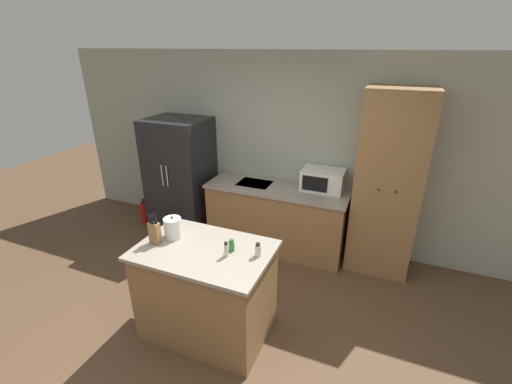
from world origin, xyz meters
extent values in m
plane|color=brown|center=(0.00, 0.00, 0.00)|extent=(14.00, 14.00, 0.00)
cube|color=#9EA393|center=(0.00, 2.33, 1.30)|extent=(7.20, 0.06, 2.60)
cube|color=black|center=(-1.61, 1.94, 0.85)|extent=(0.85, 0.72, 1.71)
cylinder|color=silver|center=(-1.65, 1.56, 0.99)|extent=(0.02, 0.02, 0.30)
cylinder|color=silver|center=(-1.57, 1.56, 0.99)|extent=(0.02, 0.02, 0.30)
cube|color=olive|center=(-0.10, 1.97, 0.44)|extent=(1.85, 0.66, 0.88)
cube|color=gray|center=(-0.10, 1.97, 0.90)|extent=(1.89, 0.70, 0.03)
cube|color=#9EA0A3|center=(-0.44, 1.97, 0.91)|extent=(0.44, 0.34, 0.01)
cube|color=olive|center=(1.25, 2.03, 1.12)|extent=(0.74, 0.55, 2.24)
sphere|color=black|center=(1.16, 1.74, 1.17)|extent=(0.02, 0.02, 0.02)
sphere|color=black|center=(1.33, 1.74, 1.17)|extent=(0.02, 0.02, 0.02)
cube|color=olive|center=(-0.22, 0.24, 0.46)|extent=(1.17, 0.76, 0.91)
cube|color=gray|center=(-0.22, 0.24, 0.93)|extent=(1.23, 0.82, 0.03)
cube|color=white|center=(0.46, 2.10, 1.05)|extent=(0.53, 0.36, 0.27)
cube|color=black|center=(0.40, 1.91, 1.05)|extent=(0.32, 0.01, 0.19)
cube|color=olive|center=(-0.68, 0.15, 1.05)|extent=(0.10, 0.06, 0.21)
cylinder|color=black|center=(-0.71, 0.15, 1.20)|extent=(0.02, 0.02, 0.08)
cylinder|color=black|center=(-0.69, 0.15, 1.19)|extent=(0.02, 0.02, 0.06)
cylinder|color=black|center=(-0.68, 0.15, 1.20)|extent=(0.02, 0.02, 0.09)
cylinder|color=black|center=(-0.66, 0.16, 1.21)|extent=(0.02, 0.02, 0.10)
cylinder|color=black|center=(-0.65, 0.16, 1.19)|extent=(0.02, 0.02, 0.06)
cylinder|color=#337033|center=(0.03, 0.31, 0.99)|extent=(0.05, 0.05, 0.10)
cylinder|color=#286628|center=(0.03, 0.31, 1.05)|extent=(0.04, 0.04, 0.02)
cylinder|color=beige|center=(0.03, 0.21, 1.00)|extent=(0.04, 0.04, 0.12)
cylinder|color=black|center=(0.03, 0.21, 1.08)|extent=(0.03, 0.03, 0.03)
cylinder|color=beige|center=(0.28, 0.32, 1.00)|extent=(0.05, 0.05, 0.11)
cylinder|color=black|center=(0.28, 0.32, 1.06)|extent=(0.04, 0.04, 0.02)
cylinder|color=white|center=(-0.59, 0.31, 1.04)|extent=(0.17, 0.17, 0.20)
sphere|color=#262628|center=(-0.59, 0.31, 1.16)|extent=(0.02, 0.02, 0.02)
cylinder|color=red|center=(-2.30, 1.85, 0.17)|extent=(0.13, 0.13, 0.34)
cylinder|color=black|center=(-2.30, 1.85, 0.37)|extent=(0.06, 0.06, 0.06)
camera|label=1|loc=(1.23, -2.02, 2.65)|focal=24.00mm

